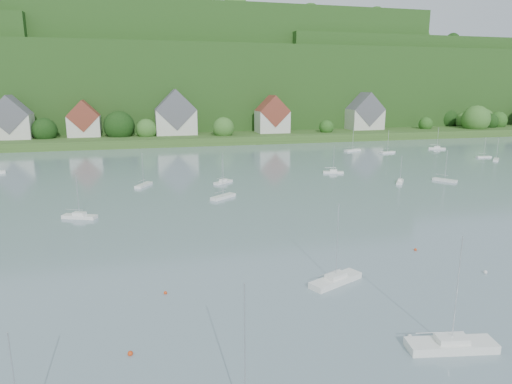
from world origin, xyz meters
TOP-DOWN VIEW (x-y plane):
  - far_shore_strip at (0.00, 200.00)m, footprint 600.00×60.00m
  - forested_ridge at (0.39, 268.57)m, footprint 620.00×181.22m
  - village_building_0 at (-55.00, 187.00)m, footprint 14.00×10.40m
  - village_building_1 at (-30.00, 189.00)m, footprint 12.00×9.36m
  - village_building_2 at (5.00, 188.00)m, footprint 16.00×11.44m
  - village_building_3 at (45.00, 186.00)m, footprint 13.00×10.40m
  - village_building_4 at (90.00, 190.00)m, footprint 15.00×10.40m
  - near_sailboat_3 at (10.62, 45.01)m, footprint 7.06×4.54m
  - near_sailboat_4 at (14.51, 30.18)m, footprint 7.75×3.44m
  - mooring_buoy_0 at (-11.81, 36.20)m, footprint 0.45×0.45m
  - mooring_buoy_1 at (12.21, 32.71)m, footprint 0.43×0.43m
  - mooring_buoy_2 at (25.60, 52.07)m, footprint 0.39×0.39m
  - mooring_buoy_3 at (-8.26, 47.11)m, footprint 0.38×0.38m
  - mooring_buoy_4 at (29.13, 43.08)m, footprint 0.48×0.48m
  - far_sailboat_cluster at (5.78, 115.79)m, footprint 182.78×67.89m

SIDE VIEW (x-z plane):
  - mooring_buoy_0 at x=-11.81m, z-range -0.23..0.23m
  - mooring_buoy_1 at x=12.21m, z-range -0.21..0.21m
  - mooring_buoy_2 at x=25.60m, z-range -0.19..0.19m
  - mooring_buoy_3 at x=-8.26m, z-range -0.19..0.19m
  - mooring_buoy_4 at x=29.13m, z-range -0.24..0.24m
  - far_sailboat_cluster at x=5.78m, z-range -3.98..4.73m
  - near_sailboat_3 at x=10.62m, z-range -4.17..5.11m
  - near_sailboat_4 at x=14.51m, z-range -4.56..5.56m
  - far_shore_strip at x=0.00m, z-range 0.00..3.00m
  - village_building_1 at x=-30.00m, z-range 1.75..15.75m
  - village_building_3 at x=45.00m, z-range 1.68..17.18m
  - village_building_0 at x=-55.00m, z-range 1.51..17.51m
  - village_building_4 at x=90.00m, z-range 1.34..17.84m
  - village_building_2 at x=5.00m, z-range 1.27..19.27m
  - forested_ridge at x=0.39m, z-range -12.06..57.83m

